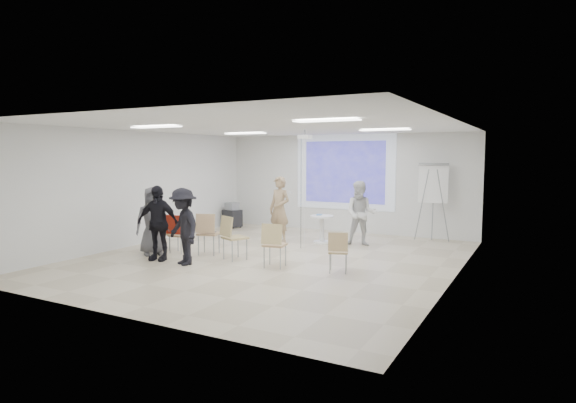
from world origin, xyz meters
The scene contains 30 objects.
floor centered at (0.00, 0.00, -0.05)m, with size 8.00×9.00×0.10m, color beige.
ceiling centered at (0.00, 0.00, 3.05)m, with size 8.00×9.00×0.10m, color white.
wall_back centered at (0.00, 4.55, 1.50)m, with size 8.00×0.10×3.00m, color silver.
wall_left centered at (-4.05, 0.00, 1.50)m, with size 0.10×9.00×3.00m, color silver.
wall_right centered at (4.05, 0.00, 1.50)m, with size 0.10×9.00×3.00m, color silver.
projection_halo centered at (0.00, 4.49, 1.85)m, with size 3.20×0.01×2.30m, color silver.
projection_image centered at (0.00, 4.47, 1.85)m, with size 2.60×0.01×1.90m, color #3533AE.
pedestal_table centered at (0.20, 2.35, 0.43)m, with size 0.78×0.78×0.77m.
player_left centered at (-0.88, 1.95, 1.02)m, with size 0.74×0.50×2.03m, color tan.
player_right centered at (1.25, 2.50, 0.94)m, with size 0.91×0.72×1.88m, color white.
controller_left centered at (-0.70, 2.20, 1.34)m, with size 0.04×0.12×0.04m, color silver.
controller_right centered at (1.07, 2.75, 1.27)m, with size 0.04×0.11×0.04m, color silver.
chair_far_left centered at (-2.84, -0.32, 0.48)m, with size 0.40×0.42×0.81m.
chair_left_mid centered at (-2.31, -0.53, 0.51)m, with size 0.44×0.47×0.86m.
chair_left_inner centered at (-1.54, -0.37, 0.59)m, with size 0.59×0.62×1.00m.
chair_center centered at (-0.71, -0.56, 0.60)m, with size 0.64×0.66×1.01m.
chair_right_inner centered at (0.50, -0.77, 0.56)m, with size 0.52×0.55×0.95m.
chair_right_far centered at (1.86, -0.54, 0.50)m, with size 0.51×0.53×0.84m.
red_jacket centered at (-2.32, -0.68, 0.72)m, with size 0.46×0.11×0.44m, color #9E2313.
laptop centered at (-1.57, -0.26, 0.54)m, with size 0.37×0.27×0.03m, color black.
audience_left centered at (-2.19, -1.33, 0.97)m, with size 1.13×0.68×1.94m, color black.
audience_mid centered at (-1.38, -1.41, 0.94)m, with size 1.22×0.67×1.89m, color black.
audience_outer centered at (-2.72, -0.94, 0.91)m, with size 0.88×0.58×1.81m, color #59585D.
flipchart_easel centered at (2.76, 4.06, 1.59)m, with size 0.93×0.71×2.16m.
av_cart centered at (-3.57, 3.58, 0.38)m, with size 0.64×0.57×0.82m.
ceiling_projector centered at (0.10, 1.49, 2.69)m, with size 0.30×0.25×3.00m.
fluor_panel_nw centered at (-2.00, 2.00, 2.97)m, with size 1.20×0.30×0.02m, color white.
fluor_panel_ne centered at (2.00, 2.00, 2.97)m, with size 1.20×0.30×0.02m, color white.
fluor_panel_sw centered at (-2.00, -1.50, 2.97)m, with size 1.20×0.30×0.02m, color white.
fluor_panel_se centered at (2.00, -1.50, 2.97)m, with size 1.20×0.30×0.02m, color white.
Camera 1 is at (5.45, -9.39, 2.35)m, focal length 30.00 mm.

